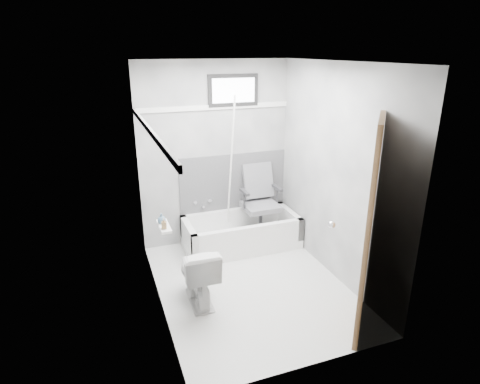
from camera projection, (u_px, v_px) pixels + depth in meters
name	position (u px, v px, depth m)	size (l,w,h in m)	color
floor	(251.00, 285.00, 4.52)	(2.60, 2.60, 0.00)	white
ceiling	(253.00, 62.00, 3.71)	(2.60, 2.60, 0.00)	silver
wall_back	(215.00, 155.00, 5.26)	(2.00, 0.02, 2.40)	slate
wall_front	(316.00, 237.00, 2.96)	(2.00, 0.02, 2.40)	slate
wall_left	(154.00, 196.00, 3.79)	(0.02, 2.60, 2.40)	slate
wall_right	(336.00, 175.00, 4.44)	(0.02, 2.60, 2.40)	slate
bathtub	(241.00, 232.00, 5.34)	(1.50, 0.70, 0.42)	white
office_chair	(261.00, 201.00, 5.36)	(0.54, 0.54, 0.94)	#5A5B5F
toilet	(198.00, 273.00, 4.14)	(0.37, 0.66, 0.65)	silver
door	(416.00, 240.00, 3.36)	(0.78, 0.78, 2.00)	#53391E
window	(233.00, 90.00, 5.05)	(0.66, 0.04, 0.40)	black
backerboard	(234.00, 182.00, 5.47)	(1.50, 0.02, 0.78)	#4C4C4F
trim_back	(214.00, 107.00, 5.04)	(2.00, 0.02, 0.06)	white
trim_left	(150.00, 131.00, 3.58)	(0.02, 2.60, 0.06)	white
pole	(231.00, 170.00, 5.14)	(0.02, 0.02, 1.95)	white
shelf	(164.00, 226.00, 3.86)	(0.10, 0.32, 0.03)	white
soap_bottle_a	(164.00, 223.00, 3.77)	(0.05, 0.05, 0.10)	olive
soap_bottle_b	(162.00, 218.00, 3.89)	(0.08, 0.08, 0.10)	#486984
faucet	(203.00, 204.00, 5.39)	(0.26, 0.10, 0.16)	silver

